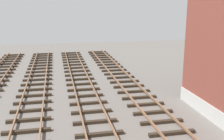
{
  "coord_description": "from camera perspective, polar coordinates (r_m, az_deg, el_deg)",
  "views": [
    {
      "loc": [
        -4.33,
        -4.75,
        6.5
      ],
      "look_at": [
        -0.35,
        13.97,
        1.82
      ],
      "focal_mm": 43.0,
      "sensor_mm": 36.0,
      "label": 1
    }
  ],
  "objects": []
}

